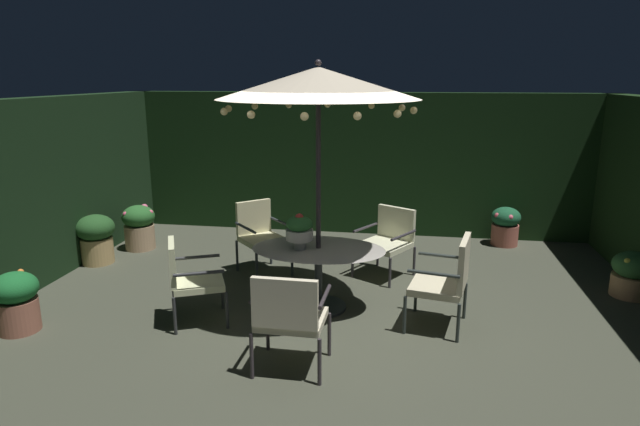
% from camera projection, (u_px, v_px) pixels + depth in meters
% --- Properties ---
extents(ground_plane, '(8.14, 7.46, 0.02)m').
position_uv_depth(ground_plane, '(329.00, 318.00, 6.16)').
color(ground_plane, '#3F4233').
extents(hedge_backdrop_rear, '(8.14, 0.30, 2.39)m').
position_uv_depth(hedge_backdrop_rear, '(360.00, 164.00, 9.29)').
color(hedge_backdrop_rear, black).
rests_on(hedge_backdrop_rear, ground_plane).
extents(hedge_backdrop_left, '(0.30, 7.46, 2.39)m').
position_uv_depth(hedge_backdrop_left, '(5.00, 202.00, 6.48)').
color(hedge_backdrop_left, black).
rests_on(hedge_backdrop_left, ground_plane).
extents(patio_dining_table, '(1.55, 1.05, 0.74)m').
position_uv_depth(patio_dining_table, '(318.00, 263.00, 6.27)').
color(patio_dining_table, '#2A2F34').
rests_on(patio_dining_table, ground_plane).
extents(patio_umbrella, '(2.20, 2.20, 2.82)m').
position_uv_depth(patio_umbrella, '(318.00, 84.00, 5.78)').
color(patio_umbrella, '#302B2F').
rests_on(patio_umbrella, ground_plane).
extents(centerpiece_planter, '(0.31, 0.31, 0.41)m').
position_uv_depth(centerpiece_planter, '(299.00, 229.00, 6.13)').
color(centerpiece_planter, beige).
rests_on(centerpiece_planter, patio_dining_table).
extents(patio_chair_north, '(0.70, 0.74, 1.02)m').
position_uv_depth(patio_chair_north, '(448.00, 277.00, 5.76)').
color(patio_chair_north, '#29312E').
rests_on(patio_chair_north, ground_plane).
extents(patio_chair_northeast, '(0.86, 0.86, 0.91)m').
position_uv_depth(patio_chair_northeast, '(388.00, 238.00, 7.36)').
color(patio_chair_northeast, '#322F33').
rests_on(patio_chair_northeast, ground_plane).
extents(patio_chair_east, '(0.84, 0.84, 0.98)m').
position_uv_depth(patio_chair_east, '(260.00, 232.00, 7.46)').
color(patio_chair_east, '#2A3134').
rests_on(patio_chair_east, ground_plane).
extents(patio_chair_southeast, '(0.75, 0.75, 0.94)m').
position_uv_depth(patio_chair_southeast, '(189.00, 276.00, 5.90)').
color(patio_chair_southeast, '#2C2E2F').
rests_on(patio_chair_southeast, ground_plane).
extents(patio_chair_south, '(0.66, 0.58, 0.97)m').
position_uv_depth(patio_chair_south, '(289.00, 314.00, 4.87)').
color(patio_chair_south, '#322C31').
rests_on(patio_chair_south, ground_plane).
extents(potted_plant_right_near, '(0.48, 0.48, 0.57)m').
position_uv_depth(potted_plant_right_near, '(632.00, 274.00, 6.68)').
color(potted_plant_right_near, tan).
rests_on(potted_plant_right_near, ground_plane).
extents(potted_plant_left_far, '(0.46, 0.46, 0.62)m').
position_uv_depth(potted_plant_left_far, '(505.00, 225.00, 8.71)').
color(potted_plant_left_far, '#AC5C4C').
rests_on(potted_plant_left_far, ground_plane).
extents(potted_plant_back_left, '(0.50, 0.50, 0.70)m').
position_uv_depth(potted_plant_back_left, '(139.00, 226.00, 8.50)').
color(potted_plant_back_left, tan).
rests_on(potted_plant_back_left, ground_plane).
extents(potted_plant_front_corner, '(0.54, 0.54, 0.72)m').
position_uv_depth(potted_plant_front_corner, '(96.00, 237.00, 7.85)').
color(potted_plant_front_corner, tan).
rests_on(potted_plant_front_corner, ground_plane).
extents(potted_plant_right_far, '(0.48, 0.48, 0.65)m').
position_uv_depth(potted_plant_right_far, '(16.00, 300.00, 5.74)').
color(potted_plant_right_far, '#A2624D').
rests_on(potted_plant_right_far, ground_plane).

